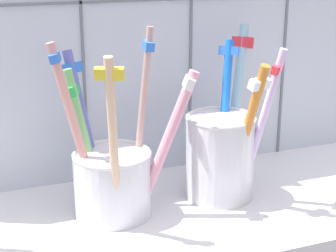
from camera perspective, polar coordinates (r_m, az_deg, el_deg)
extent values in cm
cube|color=silver|center=(58.92, 0.58, -9.52)|extent=(64.00, 22.00, 2.00)
cube|color=slate|center=(60.99, -8.97, 12.45)|extent=(0.30, 0.20, 45.00)
cube|color=slate|center=(62.65, -3.11, 12.77)|extent=(64.00, 0.20, 0.30)
cylinder|color=silver|center=(56.76, -5.68, -5.95)|extent=(7.85, 7.85, 6.53)
torus|color=silver|center=(55.50, -5.79, -2.88)|extent=(7.96, 7.96, 0.50)
cylinder|color=tan|center=(56.40, -2.74, 0.84)|extent=(2.80, 0.99, 18.47)
cube|color=blue|center=(54.81, -2.05, 8.23)|extent=(1.14, 2.05, 0.96)
cylinder|color=pink|center=(54.56, -0.24, -1.88)|extent=(6.57, 2.79, 14.92)
cube|color=white|center=(52.98, 2.15, 4.44)|extent=(1.62, 2.28, 1.32)
cylinder|color=beige|center=(50.72, -5.61, -2.07)|extent=(2.20, 3.63, 17.17)
cube|color=yellow|center=(47.68, -6.05, 5.37)|extent=(2.68, 1.82, 1.15)
cylinder|color=#6165C1|center=(57.60, -8.46, -0.33)|extent=(3.52, 5.44, 16.07)
cube|color=blue|center=(57.25, -9.87, 5.86)|extent=(2.50, 1.99, 1.24)
cylinder|color=#D4948B|center=(54.27, -9.38, -0.64)|extent=(4.83, 2.20, 17.61)
cube|color=blue|center=(52.56, -11.54, 6.87)|extent=(1.48, 2.04, 0.99)
cylinder|color=#77C476|center=(56.46, -8.53, -1.44)|extent=(3.85, 2.92, 14.64)
cube|color=green|center=(55.31, -9.73, 3.56)|extent=(1.73, 2.02, 1.12)
cylinder|color=silver|center=(60.22, 5.34, -3.22)|extent=(7.40, 7.40, 8.97)
torus|color=silver|center=(58.72, 5.47, 0.86)|extent=(7.53, 7.53, 0.50)
cylinder|color=#DDC2F9|center=(58.17, 9.52, 0.06)|extent=(3.63, 3.90, 16.45)
cube|color=#E5333F|center=(56.20, 11.18, 5.78)|extent=(2.25, 2.14, 0.97)
cylinder|color=blue|center=(61.11, 5.82, 1.07)|extent=(3.30, 3.94, 16.36)
cube|color=blue|center=(60.76, 6.27, 7.70)|extent=(2.23, 1.96, 1.07)
cylinder|color=orange|center=(57.15, 7.94, -0.84)|extent=(2.34, 5.62, 15.34)
cube|color=white|center=(54.45, 9.37, 4.27)|extent=(2.47, 1.66, 1.22)
cylinder|color=#97CADF|center=(63.41, 6.92, 2.19)|extent=(5.46, 5.85, 17.62)
cube|color=#E5333F|center=(64.01, 7.67, 8.50)|extent=(2.54, 2.46, 1.36)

